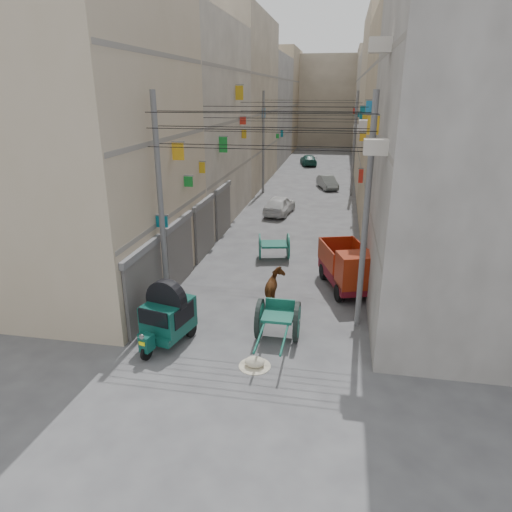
% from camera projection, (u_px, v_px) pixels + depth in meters
% --- Properties ---
extents(ground, '(140.00, 140.00, 0.00)m').
position_uv_depth(ground, '(218.00, 423.00, 11.58)').
color(ground, '#444446').
rests_on(ground, ground).
extents(building_row_left, '(8.00, 62.00, 14.00)m').
position_uv_depth(building_row_left, '(228.00, 108.00, 42.31)').
color(building_row_left, tan).
rests_on(building_row_left, ground).
extents(building_row_right, '(8.00, 62.00, 14.00)m').
position_uv_depth(building_row_right, '(407.00, 109.00, 39.56)').
color(building_row_right, '#A29C98').
rests_on(building_row_right, ground).
extents(end_cap_building, '(22.00, 10.00, 13.00)m').
position_uv_depth(end_cap_building, '(328.00, 101.00, 70.39)').
color(end_cap_building, '#B3A48D').
rests_on(end_cap_building, ground).
extents(shutters_left, '(0.18, 14.40, 2.88)m').
position_uv_depth(shutters_left, '(193.00, 238.00, 21.33)').
color(shutters_left, '#47474C').
rests_on(shutters_left, ground).
extents(signboards, '(8.22, 40.52, 5.67)m').
position_uv_depth(signboards, '(300.00, 163.00, 30.44)').
color(signboards, '#0A6678').
rests_on(signboards, ground).
extents(ac_units, '(0.70, 6.55, 3.35)m').
position_uv_depth(ac_units, '(374.00, 107.00, 15.51)').
color(ac_units, beige).
rests_on(ac_units, ground).
extents(utility_poles, '(7.40, 22.20, 8.00)m').
position_uv_depth(utility_poles, '(293.00, 165.00, 25.94)').
color(utility_poles, slate).
rests_on(utility_poles, ground).
extents(overhead_cables, '(7.40, 22.52, 1.12)m').
position_uv_depth(overhead_cables, '(289.00, 116.00, 22.59)').
color(overhead_cables, black).
rests_on(overhead_cables, ground).
extents(auto_rickshaw, '(1.73, 2.48, 1.69)m').
position_uv_depth(auto_rickshaw, '(167.00, 315.00, 15.04)').
color(auto_rickshaw, black).
rests_on(auto_rickshaw, ground).
extents(tonga_cart, '(1.48, 3.02, 1.36)m').
position_uv_depth(tonga_cart, '(278.00, 319.00, 15.33)').
color(tonga_cart, black).
rests_on(tonga_cart, ground).
extents(mini_truck, '(2.59, 3.86, 2.00)m').
position_uv_depth(mini_truck, '(350.00, 271.00, 18.78)').
color(mini_truck, black).
rests_on(mini_truck, ground).
extents(second_cart, '(1.73, 1.60, 1.32)m').
position_uv_depth(second_cart, '(274.00, 246.00, 22.70)').
color(second_cart, '#135545').
rests_on(second_cart, ground).
extents(feed_sack, '(0.61, 0.49, 0.31)m').
position_uv_depth(feed_sack, '(255.00, 362.00, 13.92)').
color(feed_sack, beige).
rests_on(feed_sack, ground).
extents(horse, '(0.88, 1.70, 1.39)m').
position_uv_depth(horse, '(275.00, 289.00, 17.74)').
color(horse, maroon).
rests_on(horse, ground).
extents(distant_car_white, '(2.02, 3.98, 1.30)m').
position_uv_depth(distant_car_white, '(279.00, 205.00, 31.10)').
color(distant_car_white, silver).
rests_on(distant_car_white, ground).
extents(distant_car_grey, '(2.13, 3.50, 1.09)m').
position_uv_depth(distant_car_grey, '(327.00, 182.00, 39.34)').
color(distant_car_grey, slate).
rests_on(distant_car_grey, ground).
extents(distant_car_green, '(2.32, 4.17, 1.14)m').
position_uv_depth(distant_car_green, '(308.00, 160.00, 51.95)').
color(distant_car_green, '#1A4C41').
rests_on(distant_car_green, ground).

